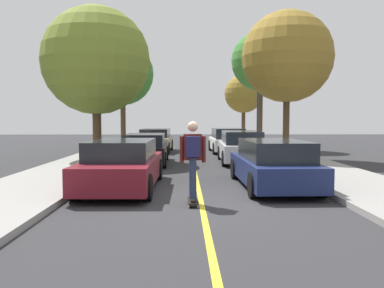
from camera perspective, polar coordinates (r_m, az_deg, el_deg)
ground at (r=9.56m, az=1.24°, el=-7.95°), size 80.00×80.00×0.00m
sidewalk_left at (r=10.39m, az=-24.55°, el=-6.95°), size 2.75×56.00×0.14m
center_line at (r=13.50m, az=0.56°, el=-4.54°), size 0.12×39.20×0.01m
parked_car_left_nearest at (r=11.16m, az=-9.78°, el=-2.95°), size 1.96×4.71×1.33m
parked_car_left_near at (r=17.23m, az=-6.69°, el=-0.71°), size 1.98×4.54×1.27m
parked_car_left_far at (r=23.51m, az=-5.18°, el=0.53°), size 1.95×4.25×1.33m
parked_car_right_nearest at (r=11.44m, az=11.32°, el=-2.79°), size 1.91×4.61×1.32m
parked_car_right_near at (r=17.61m, az=6.93°, el=-0.43°), size 1.92×4.25×1.38m
parked_car_right_far at (r=22.98m, az=5.05°, el=0.50°), size 1.99×4.18×1.37m
street_tree_left_nearest at (r=18.79m, az=-13.40°, el=11.36°), size 4.79×4.79×6.75m
street_tree_left_near at (r=26.40m, az=-9.77°, el=9.67°), size 3.93×3.93×6.58m
street_tree_right_nearest at (r=19.33m, az=13.28°, el=11.87°), size 4.17×4.17×6.69m
street_tree_right_near at (r=25.57m, az=9.71°, el=11.46°), size 3.64×3.64×7.14m
street_tree_right_far at (r=32.46m, az=7.30°, el=7.02°), size 3.04×3.04×5.28m
streetlamp at (r=23.51m, az=9.28°, el=6.58°), size 0.36×0.24×5.25m
skateboard at (r=9.08m, az=0.10°, el=-8.02°), size 0.24×0.84×0.10m
skateboarder at (r=8.89m, az=0.11°, el=-1.61°), size 0.58×0.70×1.75m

